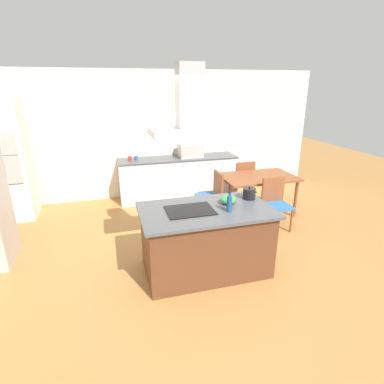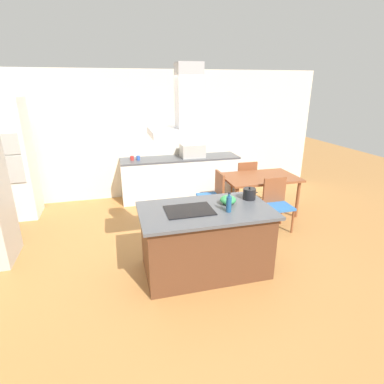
{
  "view_description": "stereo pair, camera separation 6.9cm",
  "coord_description": "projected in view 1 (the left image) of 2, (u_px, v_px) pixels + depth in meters",
  "views": [
    {
      "loc": [
        -1.15,
        -3.39,
        2.41
      ],
      "look_at": [
        -0.08,
        0.4,
        1.0
      ],
      "focal_mm": 28.36,
      "sensor_mm": 36.0,
      "label": 1
    },
    {
      "loc": [
        -1.09,
        -3.41,
        2.41
      ],
      "look_at": [
        -0.08,
        0.4,
        1.0
      ],
      "focal_mm": 28.36,
      "sensor_mm": 36.0,
      "label": 2
    }
  ],
  "objects": [
    {
      "name": "dining_table",
      "position": [
        258.0,
        180.0,
        5.8
      ],
      "size": [
        1.4,
        0.9,
        0.75
      ],
      "color": "brown",
      "rests_on": "ground"
    },
    {
      "name": "wall_oven_stack",
      "position": [
        8.0,
        161.0,
        5.46
      ],
      "size": [
        0.7,
        0.66,
        2.2
      ],
      "color": "silver",
      "rests_on": "ground"
    },
    {
      "name": "kitchen_island",
      "position": [
        206.0,
        240.0,
        4.03
      ],
      "size": [
        1.7,
        0.99,
        0.9
      ],
      "color": "#59331E",
      "rests_on": "ground"
    },
    {
      "name": "coffee_mug_red",
      "position": [
        130.0,
        158.0,
        6.31
      ],
      "size": [
        0.08,
        0.08,
        0.09
      ],
      "primitive_type": "cylinder",
      "color": "red",
      "rests_on": "back_counter"
    },
    {
      "name": "ground",
      "position": [
        180.0,
        224.0,
        5.54
      ],
      "size": [
        16.0,
        16.0,
        0.0
      ],
      "primitive_type": "plane",
      "color": "#AD753D"
    },
    {
      "name": "back_counter",
      "position": [
        179.0,
        178.0,
        6.72
      ],
      "size": [
        2.57,
        0.62,
        0.9
      ],
      "color": "silver",
      "rests_on": "ground"
    },
    {
      "name": "countertop_microwave",
      "position": [
        190.0,
        151.0,
        6.59
      ],
      "size": [
        0.5,
        0.38,
        0.28
      ],
      "primitive_type": "cube",
      "color": "#B2AFAA",
      "rests_on": "back_counter"
    },
    {
      "name": "chair_at_left_end",
      "position": [
        213.0,
        192.0,
        5.62
      ],
      "size": [
        0.42,
        0.42,
        0.89
      ],
      "color": "#2D6BB7",
      "rests_on": "ground"
    },
    {
      "name": "olive_oil_bottle",
      "position": [
        229.0,
        203.0,
        3.76
      ],
      "size": [
        0.07,
        0.07,
        0.25
      ],
      "color": "navy",
      "rests_on": "kitchen_island"
    },
    {
      "name": "tea_kettle",
      "position": [
        249.0,
        193.0,
        4.2
      ],
      "size": [
        0.23,
        0.18,
        0.18
      ],
      "color": "black",
      "rests_on": "kitchen_island"
    },
    {
      "name": "range_hood",
      "position": [
        190.0,
        113.0,
        3.41
      ],
      "size": [
        0.9,
        0.55,
        0.78
      ],
      "color": "#ADADB2"
    },
    {
      "name": "coffee_mug_blue",
      "position": [
        136.0,
        158.0,
        6.33
      ],
      "size": [
        0.08,
        0.08,
        0.09
      ],
      "primitive_type": "cylinder",
      "color": "#2D56B2",
      "rests_on": "back_counter"
    },
    {
      "name": "cooktop",
      "position": [
        190.0,
        210.0,
        3.82
      ],
      "size": [
        0.6,
        0.44,
        0.01
      ],
      "primitive_type": "cube",
      "color": "black",
      "rests_on": "kitchen_island"
    },
    {
      "name": "chair_facing_island",
      "position": [
        275.0,
        200.0,
        5.26
      ],
      "size": [
        0.42,
        0.42,
        0.89
      ],
      "color": "#2D6BB7",
      "rests_on": "ground"
    },
    {
      "name": "mixing_bowl",
      "position": [
        228.0,
        200.0,
        4.02
      ],
      "size": [
        0.21,
        0.21,
        0.12
      ],
      "primitive_type": "ellipsoid",
      "color": "#33934C",
      "rests_on": "kitchen_island"
    },
    {
      "name": "chair_facing_back_wall",
      "position": [
        243.0,
        178.0,
        6.46
      ],
      "size": [
        0.42,
        0.42,
        0.89
      ],
      "color": "#2D6BB7",
      "rests_on": "ground"
    },
    {
      "name": "wall_back",
      "position": [
        160.0,
        135.0,
        6.67
      ],
      "size": [
        7.2,
        0.1,
        2.7
      ],
      "primitive_type": "cube",
      "color": "beige",
      "rests_on": "ground"
    }
  ]
}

